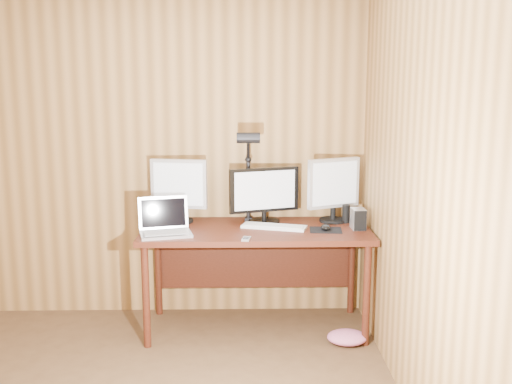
{
  "coord_description": "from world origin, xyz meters",
  "views": [
    {
      "loc": [
        0.85,
        -2.46,
        1.79
      ],
      "look_at": [
        0.93,
        1.58,
        1.02
      ],
      "focal_mm": 42.0,
      "sensor_mm": 36.0,
      "label": 1
    }
  ],
  "objects_px": {
    "hard_drive": "(358,219)",
    "desk": "(256,242)",
    "laptop": "(165,225)",
    "desk_lamp": "(248,163)",
    "phone": "(246,239)",
    "monitor_center": "(264,195)",
    "monitor_left": "(179,189)",
    "monitor_right": "(334,188)",
    "mouse": "(326,227)",
    "keyboard": "(274,227)",
    "speaker": "(346,214)"
  },
  "relations": [
    {
      "from": "hard_drive",
      "to": "phone",
      "type": "relative_size",
      "value": 1.38
    },
    {
      "from": "monitor_left",
      "to": "speaker",
      "type": "height_order",
      "value": "monitor_left"
    },
    {
      "from": "monitor_center",
      "to": "monitor_left",
      "type": "xyz_separation_m",
      "value": [
        -0.62,
        0.04,
        0.04
      ]
    },
    {
      "from": "laptop",
      "to": "hard_drive",
      "type": "distance_m",
      "value": 1.34
    },
    {
      "from": "hard_drive",
      "to": "monitor_right",
      "type": "bearing_deg",
      "value": 120.55
    },
    {
      "from": "monitor_right",
      "to": "mouse",
      "type": "height_order",
      "value": "monitor_right"
    },
    {
      "from": "laptop",
      "to": "desk_lamp",
      "type": "bearing_deg",
      "value": 12.15
    },
    {
      "from": "desk",
      "to": "monitor_right",
      "type": "relative_size",
      "value": 3.4
    },
    {
      "from": "keyboard",
      "to": "desk_lamp",
      "type": "relative_size",
      "value": 0.66
    },
    {
      "from": "laptop",
      "to": "desk_lamp",
      "type": "height_order",
      "value": "desk_lamp"
    },
    {
      "from": "monitor_right",
      "to": "hard_drive",
      "type": "xyz_separation_m",
      "value": [
        0.14,
        -0.22,
        -0.18
      ]
    },
    {
      "from": "desk",
      "to": "monitor_right",
      "type": "height_order",
      "value": "monitor_right"
    },
    {
      "from": "laptop",
      "to": "mouse",
      "type": "xyz_separation_m",
      "value": [
        1.11,
        0.06,
        -0.04
      ]
    },
    {
      "from": "mouse",
      "to": "hard_drive",
      "type": "xyz_separation_m",
      "value": [
        0.23,
        0.04,
        0.05
      ]
    },
    {
      "from": "desk",
      "to": "monitor_left",
      "type": "distance_m",
      "value": 0.68
    },
    {
      "from": "hard_drive",
      "to": "desk_lamp",
      "type": "bearing_deg",
      "value": 164.02
    },
    {
      "from": "desk",
      "to": "phone",
      "type": "distance_m",
      "value": 0.4
    },
    {
      "from": "monitor_right",
      "to": "monitor_center",
      "type": "bearing_deg",
      "value": 160.35
    },
    {
      "from": "laptop",
      "to": "phone",
      "type": "xyz_separation_m",
      "value": [
        0.55,
        -0.17,
        -0.05
      ]
    },
    {
      "from": "monitor_center",
      "to": "monitor_right",
      "type": "xyz_separation_m",
      "value": [
        0.51,
        0.04,
        0.04
      ]
    },
    {
      "from": "desk",
      "to": "monitor_center",
      "type": "distance_m",
      "value": 0.35
    },
    {
      "from": "monitor_center",
      "to": "hard_drive",
      "type": "bearing_deg",
      "value": -33.56
    },
    {
      "from": "desk",
      "to": "desk_lamp",
      "type": "height_order",
      "value": "desk_lamp"
    },
    {
      "from": "mouse",
      "to": "monitor_right",
      "type": "bearing_deg",
      "value": 66.42
    },
    {
      "from": "phone",
      "to": "monitor_center",
      "type": "bearing_deg",
      "value": 84.06
    },
    {
      "from": "desk",
      "to": "mouse",
      "type": "bearing_deg",
      "value": -16.09
    },
    {
      "from": "laptop",
      "to": "mouse",
      "type": "distance_m",
      "value": 1.11
    },
    {
      "from": "phone",
      "to": "desk_lamp",
      "type": "bearing_deg",
      "value": 98.04
    },
    {
      "from": "monitor_center",
      "to": "keyboard",
      "type": "xyz_separation_m",
      "value": [
        0.07,
        -0.15,
        -0.2
      ]
    },
    {
      "from": "hard_drive",
      "to": "speaker",
      "type": "relative_size",
      "value": 1.09
    },
    {
      "from": "monitor_center",
      "to": "monitor_left",
      "type": "distance_m",
      "value": 0.62
    },
    {
      "from": "hard_drive",
      "to": "desk",
      "type": "bearing_deg",
      "value": 169.05
    },
    {
      "from": "monitor_center",
      "to": "phone",
      "type": "distance_m",
      "value": 0.52
    },
    {
      "from": "desk",
      "to": "hard_drive",
      "type": "height_order",
      "value": "hard_drive"
    },
    {
      "from": "speaker",
      "to": "desk",
      "type": "bearing_deg",
      "value": -173.09
    },
    {
      "from": "laptop",
      "to": "keyboard",
      "type": "bearing_deg",
      "value": -3.87
    },
    {
      "from": "monitor_center",
      "to": "phone",
      "type": "xyz_separation_m",
      "value": [
        -0.13,
        -0.45,
        -0.2
      ]
    },
    {
      "from": "monitor_left",
      "to": "monitor_right",
      "type": "distance_m",
      "value": 1.13
    },
    {
      "from": "laptop",
      "to": "desk_lamp",
      "type": "distance_m",
      "value": 0.74
    },
    {
      "from": "monitor_left",
      "to": "keyboard",
      "type": "distance_m",
      "value": 0.75
    },
    {
      "from": "monitor_right",
      "to": "speaker",
      "type": "height_order",
      "value": "monitor_right"
    },
    {
      "from": "monitor_center",
      "to": "desk_lamp",
      "type": "relative_size",
      "value": 0.71
    },
    {
      "from": "monitor_right",
      "to": "mouse",
      "type": "bearing_deg",
      "value": -132.55
    },
    {
      "from": "desk",
      "to": "speaker",
      "type": "xyz_separation_m",
      "value": [
        0.66,
        0.08,
        0.19
      ]
    },
    {
      "from": "hard_drive",
      "to": "monitor_center",
      "type": "bearing_deg",
      "value": 161.56
    },
    {
      "from": "speaker",
      "to": "monitor_left",
      "type": "bearing_deg",
      "value": 178.22
    },
    {
      "from": "monitor_left",
      "to": "desk_lamp",
      "type": "height_order",
      "value": "desk_lamp"
    },
    {
      "from": "phone",
      "to": "monitor_right",
      "type": "bearing_deg",
      "value": 47.69
    },
    {
      "from": "desk",
      "to": "monitor_left",
      "type": "relative_size",
      "value": 3.44
    },
    {
      "from": "desk",
      "to": "keyboard",
      "type": "relative_size",
      "value": 3.38
    }
  ]
}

